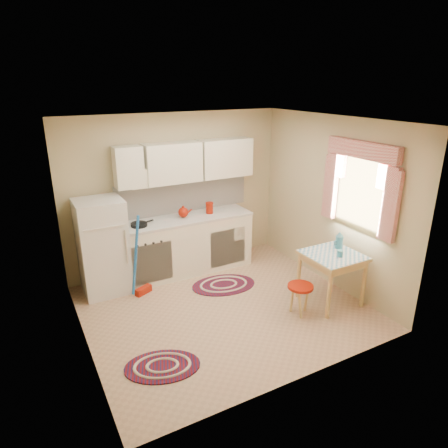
{
  "coord_description": "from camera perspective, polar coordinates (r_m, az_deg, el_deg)",
  "views": [
    {
      "loc": [
        -2.26,
        -4.2,
        2.95
      ],
      "look_at": [
        0.14,
        0.25,
        1.12
      ],
      "focal_mm": 32.0,
      "sensor_mm": 36.0,
      "label": 1
    }
  ],
  "objects": [
    {
      "name": "coffee_pot",
      "position": [
        5.79,
        16.13,
        -2.25
      ],
      "size": [
        0.13,
        0.12,
        0.25
      ],
      "primitive_type": null,
      "rotation": [
        0.0,
        0.0,
        0.06
      ],
      "color": "teal",
      "rests_on": "table"
    },
    {
      "name": "table",
      "position": [
        5.78,
        15.0,
        -7.5
      ],
      "size": [
        0.72,
        0.72,
        0.72
      ],
      "primitive_type": "cube",
      "color": "#DAB56D",
      "rests_on": "ground"
    },
    {
      "name": "base_cabinets",
      "position": [
        6.44,
        -5.98,
        -3.18
      ],
      "size": [
        2.25,
        0.6,
        0.88
      ],
      "primitive_type": "cube",
      "color": "white",
      "rests_on": "ground"
    },
    {
      "name": "countertop",
      "position": [
        6.27,
        -6.13,
        0.69
      ],
      "size": [
        2.27,
        0.62,
        0.04
      ],
      "primitive_type": "cube",
      "color": "beige",
      "rests_on": "base_cabinets"
    },
    {
      "name": "rug_left",
      "position": [
        4.67,
        -8.79,
        -19.45
      ],
      "size": [
        0.97,
        0.8,
        0.02
      ],
      "primitive_type": null,
      "rotation": [
        0.0,
        0.0,
        -0.35
      ],
      "color": "maroon",
      "rests_on": "ground"
    },
    {
      "name": "mug",
      "position": [
        5.55,
        16.22,
        -4.08
      ],
      "size": [
        0.1,
        0.1,
        0.1
      ],
      "primitive_type": "cylinder",
      "rotation": [
        0.0,
        0.0,
        -0.35
      ],
      "color": "teal",
      "rests_on": "table"
    },
    {
      "name": "red_kettle",
      "position": [
        6.25,
        -5.83,
        1.69
      ],
      "size": [
        0.18,
        0.17,
        0.18
      ],
      "primitive_type": null,
      "rotation": [
        0.0,
        0.0,
        -0.04
      ],
      "color": "#981605",
      "rests_on": "countertop"
    },
    {
      "name": "broom",
      "position": [
        5.79,
        -11.81,
        -4.51
      ],
      "size": [
        0.3,
        0.23,
        1.2
      ],
      "primitive_type": null,
      "rotation": [
        0.0,
        0.0,
        0.43
      ],
      "color": "#1C5FB1",
      "rests_on": "ground"
    },
    {
      "name": "room_shell",
      "position": [
        5.23,
        0.17,
        4.88
      ],
      "size": [
        3.64,
        3.6,
        2.52
      ],
      "color": "tan",
      "rests_on": "ground"
    },
    {
      "name": "red_canister",
      "position": [
        6.43,
        -2.09,
        2.22
      ],
      "size": [
        0.12,
        0.12,
        0.16
      ],
      "primitive_type": "cylinder",
      "rotation": [
        0.0,
        0.0,
        0.04
      ],
      "color": "#981605",
      "rests_on": "countertop"
    },
    {
      "name": "frying_pan",
      "position": [
        6.0,
        -12.05,
        -0.08
      ],
      "size": [
        0.31,
        0.31,
        0.05
      ],
      "primitive_type": "cylinder",
      "rotation": [
        0.0,
        0.0,
        0.34
      ],
      "color": "black",
      "rests_on": "countertop"
    },
    {
      "name": "fridge",
      "position": [
        5.98,
        -16.95,
        -3.15
      ],
      "size": [
        0.65,
        0.6,
        1.4
      ],
      "primitive_type": "cube",
      "color": "silver",
      "rests_on": "ground"
    },
    {
      "name": "rug_center",
      "position": [
        6.15,
        -0.05,
        -8.68
      ],
      "size": [
        1.08,
        0.83,
        0.02
      ],
      "primitive_type": null,
      "rotation": [
        0.0,
        0.0,
        -0.19
      ],
      "color": "maroon",
      "rests_on": "ground"
    },
    {
      "name": "stool",
      "position": [
        5.47,
        10.74,
        -10.54
      ],
      "size": [
        0.45,
        0.45,
        0.42
      ],
      "primitive_type": "cylinder",
      "rotation": [
        0.0,
        0.0,
        0.42
      ],
      "color": "#981605",
      "rests_on": "ground"
    }
  ]
}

